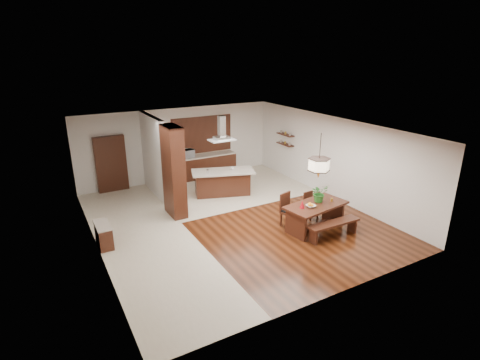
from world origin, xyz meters
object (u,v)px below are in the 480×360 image
pendant_lantern (320,156)px  range_hood (222,128)px  dining_chair_right (311,206)px  foliage_plant (319,193)px  island_cup (232,168)px  dining_bench (333,230)px  hallway_console (104,235)px  dining_table (316,211)px  microwave (186,154)px  dining_chair_left (290,211)px  fruit_bowl (311,206)px  kitchen_island (223,182)px

pendant_lantern → range_hood: same height
dining_chair_right → foliage_plant: (-0.18, -0.53, 0.64)m
range_hood → island_cup: bearing=-14.2°
dining_bench → dining_chair_right: size_ratio=1.97×
hallway_console → dining_table: dining_table is taller
dining_table → dining_chair_right: bearing=59.5°
dining_table → dining_chair_right: size_ratio=2.39×
hallway_console → dining_bench: (5.75, -2.68, -0.08)m
microwave → dining_chair_left: bearing=-90.1°
dining_chair_right → foliage_plant: 0.85m
foliage_plant → range_hood: (-1.32, 3.73, 1.40)m
dining_chair_left → dining_chair_right: dining_chair_left is taller
dining_bench → pendant_lantern: pendant_lantern is taller
dining_bench → range_hood: bearing=105.2°
foliage_plant → dining_chair_left: bearing=153.1°
microwave → dining_bench: bearing=-86.6°
island_cup → range_hood: bearing=165.8°
island_cup → foliage_plant: bearing=-75.2°
dining_table → dining_chair_right: dining_chair_right is taller
dining_bench → fruit_bowl: (-0.38, 0.58, 0.59)m
hallway_console → dining_chair_left: 5.31m
kitchen_island → microwave: size_ratio=4.19×
pendant_lantern → dining_chair_right: bearing=59.5°
dining_chair_right → fruit_bowl: bearing=-135.7°
dining_bench → range_hood: 5.19m
foliage_plant → kitchen_island: 3.99m
dining_bench → dining_chair_right: 1.36m
fruit_bowl → range_hood: bearing=102.1°
hallway_console → pendant_lantern: pendant_lantern is taller
dining_table → dining_bench: size_ratio=1.21×
dining_bench → dining_table: bearing=98.8°
island_cup → dining_table: bearing=-78.5°
range_hood → microwave: bearing=103.5°
dining_bench → kitchen_island: (-1.23, 4.52, 0.24)m
dining_table → pendant_lantern: bearing=135.0°
dining_chair_left → fruit_bowl: (0.28, -0.59, 0.31)m
microwave → dining_table: bearing=-85.9°
pendant_lantern → range_hood: 4.01m
hallway_console → pendant_lantern: size_ratio=0.67×
dining_chair_right → microwave: size_ratio=1.46×
dining_bench → microwave: bearing=104.6°
foliage_plant → dining_table: bearing=-149.4°
dining_bench → pendant_lantern: size_ratio=1.27×
dining_chair_right → fruit_bowl: 1.07m
dining_table → fruit_bowl: 0.38m
dining_chair_left → dining_chair_right: bearing=-6.4°
pendant_lantern → microwave: (-1.64, 6.01, -1.13)m
dining_chair_left → dining_chair_right: (0.94, 0.14, -0.09)m
dining_table → foliage_plant: size_ratio=3.70×
dining_chair_left → kitchen_island: (-0.57, 3.34, -0.04)m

